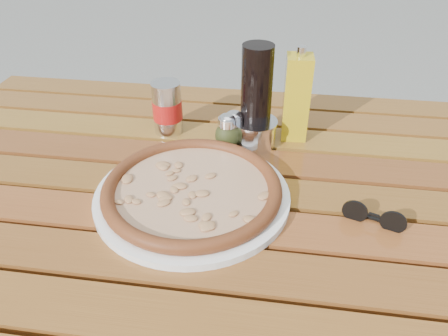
# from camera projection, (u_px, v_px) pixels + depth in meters

# --- Properties ---
(table) EXTENTS (1.40, 0.90, 0.75)m
(table) POSITION_uv_depth(u_px,v_px,m) (223.00, 216.00, 0.88)
(table) COLOR #33170B
(table) RESTS_ON ground
(plate) EXTENTS (0.47, 0.47, 0.01)m
(plate) POSITION_uv_depth(u_px,v_px,m) (192.00, 196.00, 0.81)
(plate) COLOR white
(plate) RESTS_ON table
(pizza) EXTENTS (0.41, 0.41, 0.03)m
(pizza) POSITION_uv_depth(u_px,v_px,m) (192.00, 189.00, 0.80)
(pizza) COLOR beige
(pizza) RESTS_ON plate
(pepper_shaker) EXTENTS (0.07, 0.07, 0.08)m
(pepper_shaker) POSITION_uv_depth(u_px,v_px,m) (234.00, 129.00, 0.95)
(pepper_shaker) COLOR #B52C14
(pepper_shaker) RESTS_ON table
(oregano_shaker) EXTENTS (0.06, 0.06, 0.08)m
(oregano_shaker) POSITION_uv_depth(u_px,v_px,m) (228.00, 132.00, 0.94)
(oregano_shaker) COLOR #363C18
(oregano_shaker) RESTS_ON table
(dark_bottle) EXTENTS (0.07, 0.07, 0.22)m
(dark_bottle) POSITION_uv_depth(u_px,v_px,m) (256.00, 96.00, 0.92)
(dark_bottle) COLOR black
(dark_bottle) RESTS_ON table
(soda_can) EXTENTS (0.07, 0.07, 0.12)m
(soda_can) POSITION_uv_depth(u_px,v_px,m) (167.00, 108.00, 0.99)
(soda_can) COLOR silver
(soda_can) RESTS_ON table
(olive_oil_cruet) EXTENTS (0.06, 0.06, 0.21)m
(olive_oil_cruet) POSITION_uv_depth(u_px,v_px,m) (296.00, 98.00, 0.95)
(olive_oil_cruet) COLOR gold
(olive_oil_cruet) RESTS_ON table
(parmesan_tin) EXTENTS (0.11, 0.11, 0.07)m
(parmesan_tin) POSITION_uv_depth(u_px,v_px,m) (255.00, 132.00, 0.95)
(parmesan_tin) COLOR white
(parmesan_tin) RESTS_ON table
(sunglasses) EXTENTS (0.11, 0.05, 0.04)m
(sunglasses) POSITION_uv_depth(u_px,v_px,m) (374.00, 217.00, 0.75)
(sunglasses) COLOR black
(sunglasses) RESTS_ON table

